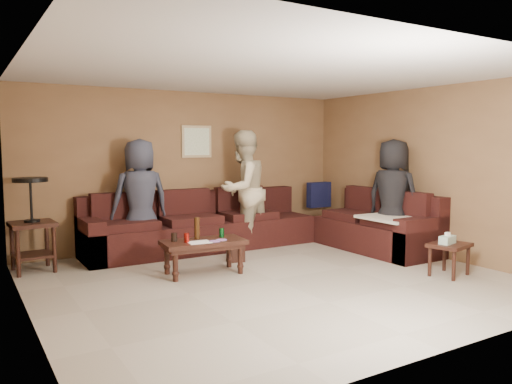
% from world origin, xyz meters
% --- Properties ---
extents(room, '(5.60, 5.50, 2.50)m').
position_xyz_m(room, '(0.00, 0.00, 1.66)').
color(room, '#ADA492').
rests_on(room, ground).
extents(sectional_sofa, '(4.65, 2.90, 0.97)m').
position_xyz_m(sectional_sofa, '(0.81, 1.52, 0.33)').
color(sectional_sofa, '#331211').
rests_on(sectional_sofa, ground).
extents(coffee_table, '(1.09, 0.63, 0.72)m').
position_xyz_m(coffee_table, '(-0.63, 0.70, 0.37)').
color(coffee_table, black).
rests_on(coffee_table, ground).
extents(end_table_left, '(0.57, 0.57, 1.23)m').
position_xyz_m(end_table_left, '(-2.47, 1.97, 0.64)').
color(end_table_left, black).
rests_on(end_table_left, ground).
extents(side_table_right, '(0.58, 0.51, 0.56)m').
position_xyz_m(side_table_right, '(1.99, -0.98, 0.37)').
color(side_table_right, black).
rests_on(side_table_right, ground).
extents(waste_bin, '(0.28, 0.28, 0.27)m').
position_xyz_m(waste_bin, '(0.06, 1.10, 0.14)').
color(waste_bin, black).
rests_on(waste_bin, ground).
extents(wall_art, '(0.52, 0.04, 0.52)m').
position_xyz_m(wall_art, '(0.10, 2.48, 1.70)').
color(wall_art, tan).
rests_on(wall_art, ground).
extents(person_left, '(0.85, 0.55, 1.74)m').
position_xyz_m(person_left, '(-1.00, 2.07, 0.87)').
color(person_left, '#2D303E').
rests_on(person_left, ground).
extents(person_middle, '(1.10, 0.98, 1.88)m').
position_xyz_m(person_middle, '(0.61, 1.84, 0.94)').
color(person_middle, '#C8B994').
rests_on(person_middle, ground).
extents(person_right, '(0.75, 0.96, 1.73)m').
position_xyz_m(person_right, '(2.37, 0.34, 0.87)').
color(person_right, black).
rests_on(person_right, ground).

